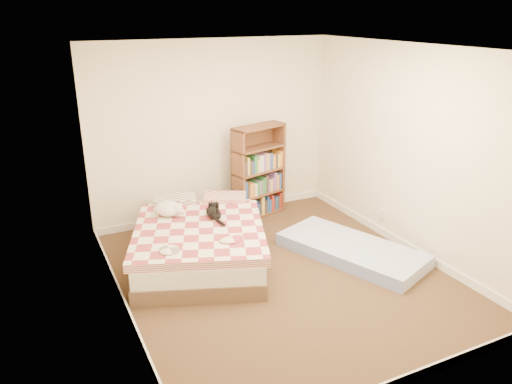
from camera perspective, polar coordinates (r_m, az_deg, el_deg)
name	(u,v)px	position (r m, az deg, el deg)	size (l,w,h in m)	color
room	(283,176)	(5.29, 3.06, 1.89)	(3.51, 4.01, 2.51)	#47311E
bed	(199,240)	(6.06, -6.54, -5.46)	(2.02, 2.37, 0.54)	brown
bookshelf	(258,181)	(7.22, 0.23, 1.22)	(0.87, 0.47, 1.34)	brown
floor_mattress	(352,250)	(6.26, 10.87, -6.54)	(0.80, 1.77, 0.16)	#7F91D4
black_cat	(213,212)	(6.08, -4.94, -2.27)	(0.28, 0.58, 0.13)	black
white_dog	(169,209)	(6.17, -9.87, -1.88)	(0.36, 0.38, 0.17)	silver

